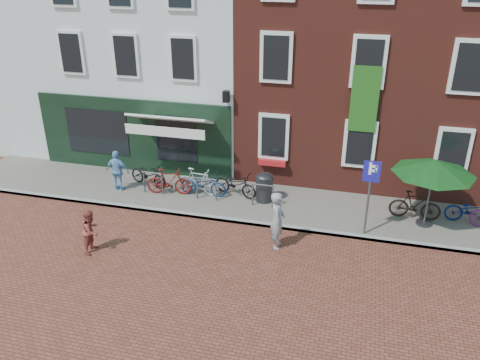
% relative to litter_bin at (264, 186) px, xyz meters
% --- Properties ---
extents(ground, '(80.00, 80.00, 0.00)m').
position_rel_litter_bin_xyz_m(ground, '(-0.47, -1.64, -0.67)').
color(ground, brown).
extents(sidewalk, '(24.00, 3.00, 0.10)m').
position_rel_litter_bin_xyz_m(sidewalk, '(0.53, -0.14, -0.62)').
color(sidewalk, slate).
rests_on(sidewalk, ground).
extents(building_stucco, '(8.00, 8.00, 9.00)m').
position_rel_litter_bin_xyz_m(building_stucco, '(-5.47, 5.36, 3.83)').
color(building_stucco, silver).
rests_on(building_stucco, ground).
extents(building_brick_mid, '(6.00, 8.00, 10.00)m').
position_rel_litter_bin_xyz_m(building_brick_mid, '(1.53, 5.36, 4.33)').
color(building_brick_mid, maroon).
rests_on(building_brick_mid, ground).
extents(filler_left, '(7.00, 8.00, 9.00)m').
position_rel_litter_bin_xyz_m(filler_left, '(-12.97, 5.36, 3.83)').
color(filler_left, silver).
rests_on(filler_left, ground).
extents(litter_bin, '(0.60, 0.60, 1.10)m').
position_rel_litter_bin_xyz_m(litter_bin, '(0.00, 0.00, 0.00)').
color(litter_bin, '#2F2F32').
rests_on(litter_bin, sidewalk).
extents(parking_sign, '(0.50, 0.08, 2.44)m').
position_rel_litter_bin_xyz_m(parking_sign, '(3.44, -1.40, 1.11)').
color(parking_sign, '#4C4C4F').
rests_on(parking_sign, sidewalk).
extents(parasol, '(2.51, 2.51, 2.33)m').
position_rel_litter_bin_xyz_m(parasol, '(5.28, -0.34, 1.52)').
color(parasol, '#4C4C4F').
rests_on(parasol, sidewalk).
extents(woman, '(0.50, 0.69, 1.78)m').
position_rel_litter_bin_xyz_m(woman, '(0.93, -2.63, 0.22)').
color(woman, gray).
rests_on(woman, ground).
extents(boy, '(0.52, 0.66, 1.34)m').
position_rel_litter_bin_xyz_m(boy, '(-4.24, -4.19, 0.00)').
color(boy, '#9B3F35').
rests_on(boy, ground).
extents(cafe_person, '(0.90, 0.39, 1.52)m').
position_rel_litter_bin_xyz_m(cafe_person, '(-5.30, -0.50, 0.19)').
color(cafe_person, '#77A9D7').
rests_on(cafe_person, sidewalk).
extents(bicycle_0, '(1.76, 1.08, 0.87)m').
position_rel_litter_bin_xyz_m(bicycle_0, '(-4.40, 0.09, -0.13)').
color(bicycle_0, black).
rests_on(bicycle_0, sidewalk).
extents(bicycle_1, '(1.67, 0.71, 0.97)m').
position_rel_litter_bin_xyz_m(bicycle_1, '(-3.39, -0.36, -0.08)').
color(bicycle_1, maroon).
rests_on(bicycle_1, sidewalk).
extents(bicycle_2, '(1.68, 0.63, 0.87)m').
position_rel_litter_bin_xyz_m(bicycle_2, '(-2.18, -0.15, -0.13)').
color(bicycle_2, navy).
rests_on(bicycle_2, sidewalk).
extents(bicycle_3, '(1.66, 0.64, 0.97)m').
position_rel_litter_bin_xyz_m(bicycle_3, '(-2.40, -0.08, -0.08)').
color(bicycle_3, '#B7B6B9').
rests_on(bicycle_3, sidewalk).
extents(bicycle_4, '(1.76, 1.04, 0.87)m').
position_rel_litter_bin_xyz_m(bicycle_4, '(-1.07, 0.13, -0.13)').
color(bicycle_4, black).
rests_on(bicycle_4, sidewalk).
extents(bicycle_5, '(1.63, 0.49, 0.97)m').
position_rel_litter_bin_xyz_m(bicycle_5, '(4.97, -0.03, -0.08)').
color(bicycle_5, black).
rests_on(bicycle_5, sidewalk).
extents(bicycle_6, '(1.68, 0.63, 0.87)m').
position_rel_litter_bin_xyz_m(bicycle_6, '(6.73, 0.13, -0.13)').
color(bicycle_6, '#06154C').
rests_on(bicycle_6, sidewalk).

